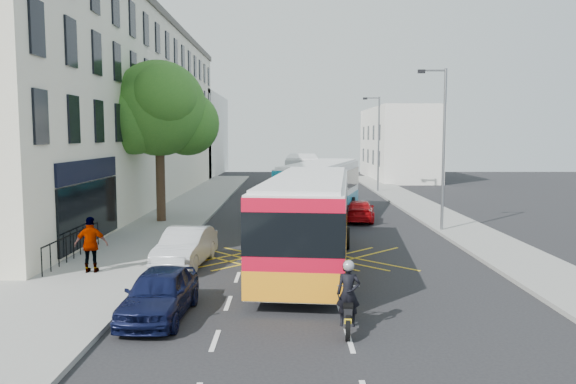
{
  "coord_description": "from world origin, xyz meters",
  "views": [
    {
      "loc": [
        -1.48,
        -15.92,
        4.85
      ],
      "look_at": [
        -1.45,
        10.54,
        2.2
      ],
      "focal_mm": 35.0,
      "sensor_mm": 36.0,
      "label": 1
    }
  ],
  "objects_px": {
    "street_tree": "(159,109)",
    "bus_near": "(309,219)",
    "motorbike": "(348,298)",
    "distant_car_grey": "(285,177)",
    "parked_car_blue": "(159,293)",
    "pedestrian_far": "(91,245)",
    "parked_car_silver": "(186,247)",
    "red_hatchback": "(359,211)",
    "lamp_far": "(377,139)",
    "distant_car_dark": "(328,175)",
    "bus_far": "(302,174)",
    "bus_mid": "(322,189)",
    "lamp_near": "(442,141)"
  },
  "relations": [
    {
      "from": "distant_car_grey",
      "to": "motorbike",
      "type": "bearing_deg",
      "value": -93.61
    },
    {
      "from": "pedestrian_far",
      "to": "red_hatchback",
      "type": "bearing_deg",
      "value": -133.87
    },
    {
      "from": "street_tree",
      "to": "bus_mid",
      "type": "xyz_separation_m",
      "value": [
        9.07,
        2.05,
        -4.55
      ]
    },
    {
      "from": "lamp_near",
      "to": "parked_car_silver",
      "type": "relative_size",
      "value": 1.87
    },
    {
      "from": "street_tree",
      "to": "motorbike",
      "type": "distance_m",
      "value": 20.03
    },
    {
      "from": "bus_mid",
      "to": "distant_car_grey",
      "type": "relative_size",
      "value": 2.73
    },
    {
      "from": "bus_far",
      "to": "motorbike",
      "type": "height_order",
      "value": "bus_far"
    },
    {
      "from": "lamp_near",
      "to": "red_hatchback",
      "type": "height_order",
      "value": "lamp_near"
    },
    {
      "from": "parked_car_silver",
      "to": "red_hatchback",
      "type": "distance_m",
      "value": 13.57
    },
    {
      "from": "parked_car_silver",
      "to": "pedestrian_far",
      "type": "height_order",
      "value": "pedestrian_far"
    },
    {
      "from": "street_tree",
      "to": "lamp_near",
      "type": "height_order",
      "value": "street_tree"
    },
    {
      "from": "bus_mid",
      "to": "parked_car_blue",
      "type": "distance_m",
      "value": 19.12
    },
    {
      "from": "lamp_near",
      "to": "bus_near",
      "type": "distance_m",
      "value": 10.44
    },
    {
      "from": "red_hatchback",
      "to": "pedestrian_far",
      "type": "distance_m",
      "value": 16.73
    },
    {
      "from": "lamp_far",
      "to": "motorbike",
      "type": "height_order",
      "value": "lamp_far"
    },
    {
      "from": "bus_near",
      "to": "lamp_far",
      "type": "bearing_deg",
      "value": 82.18
    },
    {
      "from": "street_tree",
      "to": "pedestrian_far",
      "type": "distance_m",
      "value": 12.92
    },
    {
      "from": "bus_mid",
      "to": "red_hatchback",
      "type": "bearing_deg",
      "value": -14.81
    },
    {
      "from": "parked_car_silver",
      "to": "pedestrian_far",
      "type": "distance_m",
      "value": 3.42
    },
    {
      "from": "parked_car_blue",
      "to": "pedestrian_far",
      "type": "distance_m",
      "value": 5.55
    },
    {
      "from": "street_tree",
      "to": "pedestrian_far",
      "type": "relative_size",
      "value": 4.54
    },
    {
      "from": "parked_car_silver",
      "to": "red_hatchback",
      "type": "relative_size",
      "value": 1.04
    },
    {
      "from": "lamp_near",
      "to": "pedestrian_far",
      "type": "relative_size",
      "value": 4.13
    },
    {
      "from": "parked_car_blue",
      "to": "parked_car_silver",
      "type": "relative_size",
      "value": 0.92
    },
    {
      "from": "red_hatchback",
      "to": "bus_near",
      "type": "bearing_deg",
      "value": 80.76
    },
    {
      "from": "street_tree",
      "to": "bus_near",
      "type": "height_order",
      "value": "street_tree"
    },
    {
      "from": "bus_near",
      "to": "bus_mid",
      "type": "distance_m",
      "value": 12.41
    },
    {
      "from": "lamp_far",
      "to": "parked_car_silver",
      "type": "relative_size",
      "value": 1.87
    },
    {
      "from": "lamp_far",
      "to": "parked_car_blue",
      "type": "relative_size",
      "value": 2.05
    },
    {
      "from": "distant_car_dark",
      "to": "bus_far",
      "type": "bearing_deg",
      "value": 82.88
    },
    {
      "from": "lamp_near",
      "to": "lamp_far",
      "type": "bearing_deg",
      "value": 90.0
    },
    {
      "from": "lamp_far",
      "to": "distant_car_dark",
      "type": "bearing_deg",
      "value": 105.78
    },
    {
      "from": "lamp_far",
      "to": "street_tree",
      "type": "bearing_deg",
      "value": -130.81
    },
    {
      "from": "motorbike",
      "to": "distant_car_grey",
      "type": "xyz_separation_m",
      "value": [
        -1.74,
        44.48,
        -0.23
      ]
    },
    {
      "from": "red_hatchback",
      "to": "distant_car_grey",
      "type": "xyz_separation_m",
      "value": [
        -4.33,
        26.35,
        0.02
      ]
    },
    {
      "from": "parked_car_blue",
      "to": "pedestrian_far",
      "type": "relative_size",
      "value": 2.02
    },
    {
      "from": "lamp_near",
      "to": "parked_car_blue",
      "type": "height_order",
      "value": "lamp_near"
    },
    {
      "from": "street_tree",
      "to": "red_hatchback",
      "type": "xyz_separation_m",
      "value": [
        11.15,
        0.86,
        -5.7
      ]
    },
    {
      "from": "bus_near",
      "to": "distant_car_grey",
      "type": "distance_m",
      "value": 37.53
    },
    {
      "from": "street_tree",
      "to": "motorbike",
      "type": "xyz_separation_m",
      "value": [
        8.55,
        -17.28,
        -5.45
      ]
    },
    {
      "from": "street_tree",
      "to": "bus_near",
      "type": "bearing_deg",
      "value": -52.75
    },
    {
      "from": "bus_mid",
      "to": "bus_near",
      "type": "bearing_deg",
      "value": -80.67
    },
    {
      "from": "lamp_near",
      "to": "distant_car_grey",
      "type": "relative_size",
      "value": 1.81
    },
    {
      "from": "motorbike",
      "to": "distant_car_grey",
      "type": "bearing_deg",
      "value": 98.6
    },
    {
      "from": "lamp_near",
      "to": "bus_near",
      "type": "xyz_separation_m",
      "value": [
        -6.87,
        -7.34,
        -2.83
      ]
    },
    {
      "from": "bus_mid",
      "to": "distant_car_grey",
      "type": "xyz_separation_m",
      "value": [
        -2.25,
        25.15,
        -1.13
      ]
    },
    {
      "from": "street_tree",
      "to": "lamp_far",
      "type": "distance_m",
      "value": 22.57
    },
    {
      "from": "lamp_far",
      "to": "distant_car_dark",
      "type": "distance_m",
      "value": 12.89
    },
    {
      "from": "bus_far",
      "to": "distant_car_dark",
      "type": "distance_m",
      "value": 12.84
    },
    {
      "from": "bus_far",
      "to": "distant_car_grey",
      "type": "bearing_deg",
      "value": 99.04
    }
  ]
}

